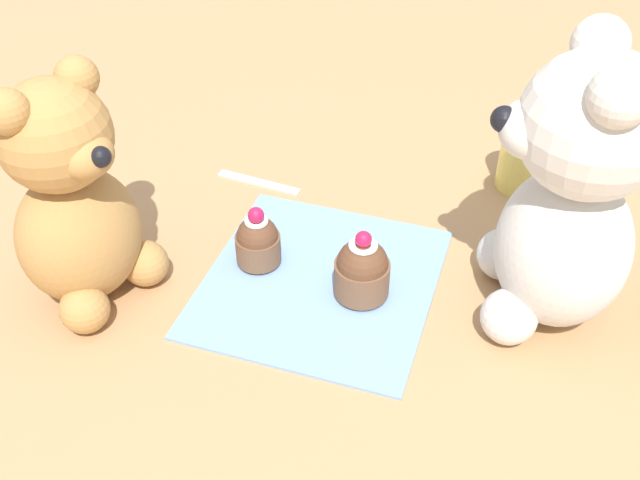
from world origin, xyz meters
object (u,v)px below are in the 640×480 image
object	(u,v)px
cupcake_near_cream_bear	(362,270)
teaspoon	(259,182)
juice_glass	(523,157)
cupcake_near_tan_bear	(258,241)
teddy_bear_cream	(571,196)
teddy_bear_tan	(74,202)

from	to	relation	value
cupcake_near_cream_bear	teaspoon	size ratio (longest dim) A/B	0.71
cupcake_near_cream_bear	juice_glass	distance (m)	0.27
cupcake_near_cream_bear	cupcake_near_tan_bear	distance (m)	0.11
cupcake_near_tan_bear	juice_glass	bearing A→B (deg)	133.76
teddy_bear_cream	cupcake_near_tan_bear	distance (m)	0.30
teddy_bear_cream	juice_glass	bearing A→B (deg)	-177.97
cupcake_near_cream_bear	juice_glass	bearing A→B (deg)	152.63
teddy_bear_cream	teddy_bear_tan	size ratio (longest dim) A/B	1.17
juice_glass	teaspoon	xyz separation A→B (m)	(0.09, -0.29, -0.04)
teddy_bear_cream	teddy_bear_tan	bearing A→B (deg)	-86.02
cupcake_near_cream_bear	cupcake_near_tan_bear	bearing A→B (deg)	-96.55
teddy_bear_cream	cupcake_near_tan_bear	xyz separation A→B (m)	(0.03, -0.28, -0.10)
teddy_bear_tan	cupcake_near_tan_bear	distance (m)	0.18
teddy_bear_tan	cupcake_near_cream_bear	bearing A→B (deg)	-57.24
cupcake_near_cream_bear	juice_glass	size ratio (longest dim) A/B	0.95
teddy_bear_cream	teddy_bear_tan	distance (m)	0.44
teaspoon	teddy_bear_tan	bearing A→B (deg)	73.83
teddy_bear_cream	cupcake_near_cream_bear	size ratio (longest dim) A/B	3.73
teddy_bear_tan	teaspoon	bearing A→B (deg)	-4.59
cupcake_near_tan_bear	teddy_bear_cream	bearing A→B (deg)	95.36
teddy_bear_tan	cupcake_near_tan_bear	world-z (taller)	teddy_bear_tan
juice_glass	teddy_bear_tan	bearing A→B (deg)	-50.23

